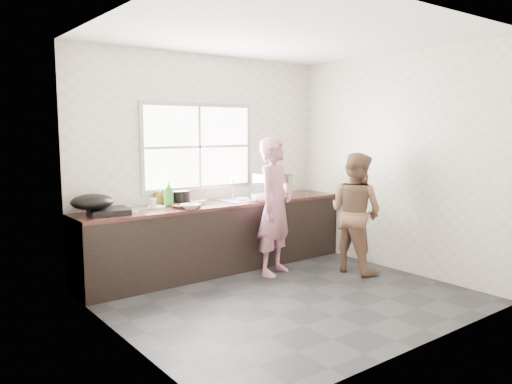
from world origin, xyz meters
TOP-DOWN VIEW (x-y plane):
  - floor at (0.00, 0.00)m, footprint 3.60×3.20m
  - ceiling at (0.00, 0.00)m, footprint 3.60×3.20m
  - wall_back at (0.00, 1.60)m, footprint 3.60×0.01m
  - wall_left at (-1.80, 0.00)m, footprint 0.01×3.20m
  - wall_right at (1.80, 0.00)m, footprint 0.01×3.20m
  - wall_front at (0.00, -1.60)m, footprint 3.60×0.01m
  - cabinet at (0.00, 1.29)m, footprint 3.60×0.62m
  - countertop at (0.00, 1.29)m, footprint 3.60×0.64m
  - sink at (0.35, 1.29)m, footprint 0.55×0.45m
  - faucet at (0.35, 1.49)m, footprint 0.02×0.02m
  - window_frame at (-0.10, 1.59)m, footprint 1.60×0.05m
  - window_glazing at (-0.10, 1.57)m, footprint 1.50×0.01m
  - woman at (0.46, 0.74)m, footprint 0.67×0.56m
  - person_side at (1.32, 0.21)m, footprint 0.63×0.77m
  - cutting_board at (-0.51, 1.20)m, footprint 0.41×0.41m
  - cleaver at (-0.28, 1.30)m, footprint 0.24×0.16m
  - bowl_mince at (-0.53, 1.08)m, footprint 0.28×0.28m
  - bowl_crabs at (0.52, 1.08)m, footprint 0.27×0.27m
  - bowl_held at (0.30, 1.22)m, footprint 0.24×0.24m
  - black_pot at (-0.46, 1.44)m, footprint 0.26×0.26m
  - plate_food at (-0.79, 1.39)m, footprint 0.21×0.21m
  - bottle_green at (-0.63, 1.41)m, footprint 0.16×0.16m
  - bottle_brown_tall at (-0.70, 1.52)m, footprint 0.09×0.09m
  - bottle_brown_short at (-0.46, 1.41)m, footprint 0.12×0.12m
  - glass_jar at (-0.84, 1.39)m, footprint 0.10×0.10m
  - burner at (-1.41, 1.30)m, footprint 0.46×0.46m
  - wok at (-1.57, 1.33)m, footprint 0.47×0.47m
  - dish_rack at (0.80, 1.20)m, footprint 0.47×0.35m
  - pot_lid_left at (-1.19, 1.31)m, footprint 0.33×0.33m
  - pot_lid_right at (-0.99, 1.41)m, footprint 0.24×0.24m

SIDE VIEW (x-z plane):
  - floor at x=0.00m, z-range -0.01..0.00m
  - cabinet at x=0.00m, z-range 0.00..0.82m
  - person_side at x=1.32m, z-range 0.00..1.49m
  - woman at x=0.46m, z-range 0.00..1.56m
  - countertop at x=0.00m, z-range 0.82..0.86m
  - sink at x=0.35m, z-range 0.85..0.88m
  - pot_lid_right at x=-0.99m, z-range 0.86..0.87m
  - pot_lid_left at x=-1.19m, z-range 0.86..0.87m
  - plate_food at x=-0.79m, z-range 0.86..0.88m
  - cutting_board at x=-0.51m, z-range 0.86..0.90m
  - bowl_mince at x=-0.53m, z-range 0.86..0.91m
  - bowl_held at x=0.30m, z-range 0.86..0.92m
  - burner at x=-1.41m, z-range 0.86..0.92m
  - bowl_crabs at x=0.52m, z-range 0.86..0.93m
  - cleaver at x=-0.28m, z-range 0.90..0.91m
  - glass_jar at x=-0.84m, z-range 0.86..0.97m
  - bottle_brown_short at x=-0.46m, z-range 0.86..1.01m
  - black_pot at x=-0.46m, z-range 0.86..1.03m
  - bottle_brown_tall at x=-0.70m, z-range 0.86..1.05m
  - wok at x=-1.57m, z-range 0.92..1.09m
  - faucet at x=0.35m, z-range 0.86..1.16m
  - bottle_green at x=-0.63m, z-range 0.86..1.17m
  - dish_rack at x=0.80m, z-range 0.86..1.18m
  - wall_back at x=0.00m, z-range 0.00..2.70m
  - wall_left at x=-1.80m, z-range 0.00..2.70m
  - wall_right at x=1.80m, z-range 0.00..2.70m
  - wall_front at x=0.00m, z-range 0.00..2.70m
  - window_glazing at x=-0.10m, z-range 1.05..2.05m
  - window_frame at x=-0.10m, z-range 1.00..2.10m
  - ceiling at x=0.00m, z-range 2.70..2.71m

